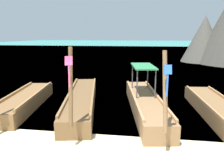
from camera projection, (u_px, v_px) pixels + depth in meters
The scene contains 5 objects.
sea_water at pixel (143, 46), 65.35m from camera, with size 120.00×120.00×0.00m, color #2DB29E.
longtail_boat_green_ribbon at pixel (25, 101), 9.99m from camera, with size 1.84×5.60×2.31m.
longtail_boat_pink_ribbon at pixel (82, 100), 10.13m from camera, with size 2.43×7.14×2.81m.
longtail_boat_blue_ribbon at pixel (145, 103), 9.51m from camera, with size 2.06×6.62×2.73m.
longtail_boat_orange_ribbon at pixel (216, 109), 9.01m from camera, with size 1.55×5.88×2.33m.
Camera 1 is at (1.34, -4.31, 3.14)m, focal length 36.97 mm.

